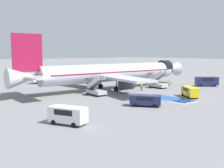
% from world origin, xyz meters
% --- Properties ---
extents(ground_plane, '(600.00, 600.00, 0.00)m').
position_xyz_m(ground_plane, '(0.00, 0.00, 0.00)').
color(ground_plane, slate).
extents(apron_leadline_yellow, '(80.39, 3.53, 0.01)m').
position_xyz_m(apron_leadline_yellow, '(-1.12, -0.00, 0.00)').
color(apron_leadline_yellow, gold).
rests_on(apron_leadline_yellow, ground_plane).
extents(apron_stand_patch_blue, '(4.45, 9.80, 0.01)m').
position_xyz_m(apron_stand_patch_blue, '(-1.12, -16.01, 0.00)').
color(apron_stand_patch_blue, '#2856A8').
rests_on(apron_stand_patch_blue, ground_plane).
extents(apron_walkway_bar_0, '(0.44, 3.60, 0.01)m').
position_xyz_m(apron_walkway_bar_0, '(-3.52, -19.85, 0.00)').
color(apron_walkway_bar_0, silver).
rests_on(apron_walkway_bar_0, ground_plane).
extents(apron_walkway_bar_1, '(0.44, 3.60, 0.01)m').
position_xyz_m(apron_walkway_bar_1, '(-2.32, -19.85, 0.00)').
color(apron_walkway_bar_1, silver).
rests_on(apron_walkway_bar_1, ground_plane).
extents(apron_walkway_bar_2, '(0.44, 3.60, 0.01)m').
position_xyz_m(apron_walkway_bar_2, '(-1.12, -19.85, 0.00)').
color(apron_walkway_bar_2, silver).
rests_on(apron_walkway_bar_2, ground_plane).
extents(apron_walkway_bar_3, '(0.44, 3.60, 0.01)m').
position_xyz_m(apron_walkway_bar_3, '(0.08, -19.85, 0.00)').
color(apron_walkway_bar_3, silver).
rests_on(apron_walkway_bar_3, ground_plane).
extents(airliner, '(47.12, 31.34, 12.17)m').
position_xyz_m(airliner, '(-1.73, 0.02, 3.98)').
color(airliner, '#B7BCC4').
rests_on(airliner, ground_plane).
extents(boarding_stairs_forward, '(2.40, 5.31, 4.44)m').
position_xyz_m(boarding_stairs_forward, '(8.71, -4.99, 1.05)').
color(boarding_stairs_forward, '#ADB2BA').
rests_on(boarding_stairs_forward, ground_plane).
extents(boarding_stairs_aft, '(2.40, 5.31, 4.22)m').
position_xyz_m(boarding_stairs_aft, '(-9.50, -4.24, 1.02)').
color(boarding_stairs_aft, '#ADB2BA').
rests_on(boarding_stairs_aft, ground_plane).
extents(fuel_tanker, '(10.67, 2.91, 3.55)m').
position_xyz_m(fuel_tanker, '(-6.33, 22.41, 1.80)').
color(fuel_tanker, '#38383D').
rests_on(fuel_tanker, ground_plane).
extents(service_van_0, '(4.41, 5.20, 2.01)m').
position_xyz_m(service_van_0, '(3.17, -17.87, 1.21)').
color(service_van_0, yellow).
rests_on(service_van_0, ground_plane).
extents(service_van_1, '(5.55, 5.16, 2.39)m').
position_xyz_m(service_van_1, '(20.89, -10.89, 1.42)').
color(service_van_1, '#1E234C').
rests_on(service_van_1, ground_plane).
extents(service_van_2, '(4.64, 5.10, 1.81)m').
position_xyz_m(service_van_2, '(-9.85, -18.35, 1.11)').
color(service_van_2, '#1E234C').
rests_on(service_van_2, ground_plane).
extents(service_van_3, '(3.81, 5.01, 2.17)m').
position_xyz_m(service_van_3, '(-24.99, -19.82, 1.30)').
color(service_van_3, silver).
rests_on(service_van_3, ground_plane).
extents(ground_crew_0, '(0.43, 0.48, 1.87)m').
position_xyz_m(ground_crew_0, '(2.39, -5.66, 1.09)').
color(ground_crew_0, '#191E38').
rests_on(ground_crew_0, ground_plane).
extents(ground_crew_1, '(0.24, 0.44, 1.63)m').
position_xyz_m(ground_crew_1, '(-3.64, -4.98, 0.93)').
color(ground_crew_1, '#2D2D33').
rests_on(ground_crew_1, ground_plane).
extents(ground_crew_2, '(0.43, 0.49, 1.67)m').
position_xyz_m(ground_crew_2, '(12.99, -5.11, 0.96)').
color(ground_crew_2, '#191E38').
rests_on(ground_crew_2, ground_plane).
extents(traffic_cone_0, '(0.48, 0.48, 0.53)m').
position_xyz_m(traffic_cone_0, '(17.42, -6.02, 0.26)').
color(traffic_cone_0, orange).
rests_on(traffic_cone_0, ground_plane).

